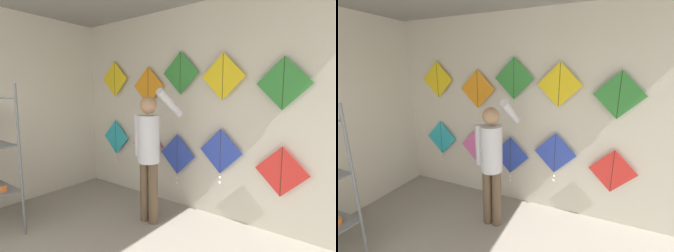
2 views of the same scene
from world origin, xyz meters
TOP-DOWN VIEW (x-y plane):
  - back_panel at (0.00, 3.39)m, footprint 4.83×0.06m
  - shopkeeper at (-0.06, 2.70)m, footprint 0.43×0.60m
  - kite_0 at (-1.36, 3.30)m, footprint 0.58×0.04m
  - kite_1 at (-0.64, 3.30)m, footprint 0.58×0.01m
  - kite_2 at (-0.06, 3.30)m, footprint 0.58×0.04m
  - kite_3 at (0.61, 3.30)m, footprint 0.58×0.04m
  - kite_4 at (1.35, 3.30)m, footprint 0.58×0.01m
  - kite_5 at (-1.35, 3.30)m, footprint 0.58×0.01m
  - kite_6 at (-0.60, 3.30)m, footprint 0.58×0.01m
  - kite_7 at (-0.01, 3.30)m, footprint 0.58×0.01m
  - kite_8 at (0.62, 3.30)m, footprint 0.58×0.01m
  - kite_9 at (1.32, 3.30)m, footprint 0.58×0.01m

SIDE VIEW (x-z plane):
  - kite_2 at x=-0.06m, z-range 0.38..1.10m
  - kite_4 at x=1.35m, z-range 0.48..1.06m
  - kite_1 at x=-0.64m, z-range 0.54..1.12m
  - kite_0 at x=-1.36m, z-range 0.50..1.22m
  - kite_3 at x=0.61m, z-range 0.51..1.23m
  - shopkeeper at x=-0.06m, z-range 0.11..1.81m
  - back_panel at x=0.00m, z-range 0.00..2.80m
  - kite_9 at x=1.32m, z-range 1.45..2.03m
  - kite_6 at x=-0.60m, z-range 1.45..2.03m
  - kite_8 at x=0.62m, z-range 1.55..2.13m
  - kite_5 at x=-1.35m, z-range 1.57..2.16m
  - kite_7 at x=-0.01m, z-range 1.62..2.20m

